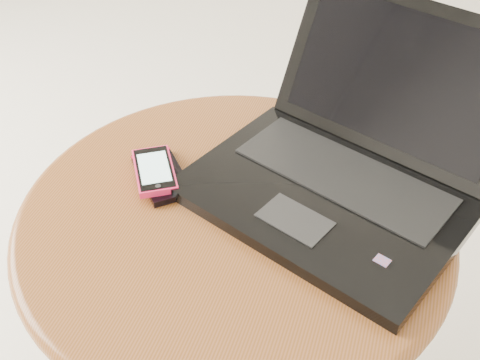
% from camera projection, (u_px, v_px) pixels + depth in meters
% --- Properties ---
extents(table, '(0.63, 0.63, 0.50)m').
position_uv_depth(table, '(234.00, 260.00, 0.91)').
color(table, maroon).
rests_on(table, ground).
extents(laptop, '(0.49, 0.48, 0.23)m').
position_uv_depth(laptop, '(345.00, 163.00, 0.85)').
color(laptop, black).
rests_on(laptop, table).
extents(phone_black, '(0.13, 0.13, 0.01)m').
position_uv_depth(phone_black, '(162.00, 176.00, 0.89)').
color(phone_black, black).
rests_on(phone_black, table).
extents(phone_pink, '(0.10, 0.12, 0.01)m').
position_uv_depth(phone_pink, '(154.00, 170.00, 0.88)').
color(phone_pink, '#F22257').
rests_on(phone_pink, phone_black).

